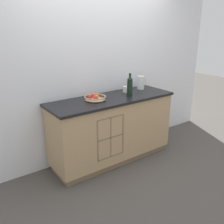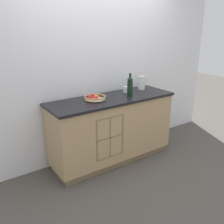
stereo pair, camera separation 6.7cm
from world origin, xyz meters
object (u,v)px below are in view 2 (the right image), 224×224
Objects in this scene: fruit_bowl at (95,97)px; standing_wine_bottle at (130,86)px; ceramic_mug at (127,89)px; white_pitcher at (142,83)px.

fruit_bowl is 0.52m from standing_wine_bottle.
ceramic_mug is at bearing 64.32° from standing_wine_bottle.
standing_wine_bottle is at bearing -152.64° from white_pitcher.
fruit_bowl is 0.90m from white_pitcher.
standing_wine_bottle is at bearing -115.68° from ceramic_mug.
ceramic_mug is at bearing -177.55° from white_pitcher.
ceramic_mug is (-0.30, -0.01, -0.06)m from white_pitcher.
white_pitcher reaches higher than fruit_bowl.
fruit_bowl is at bearing 168.79° from standing_wine_bottle.
fruit_bowl is 0.92× the size of standing_wine_bottle.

